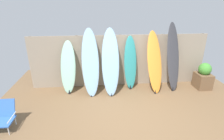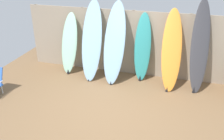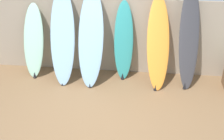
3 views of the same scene
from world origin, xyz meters
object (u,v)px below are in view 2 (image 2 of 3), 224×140
Objects in this scene: surfboard_orange_4 at (172,51)px; surfboard_charcoal_5 at (200,48)px; surfboard_skyblue_2 at (114,44)px; surfboard_skyblue_1 at (92,41)px; surfboard_teal_3 at (143,48)px; surfboard_seafoam_0 at (69,44)px.

surfboard_orange_4 is 0.88× the size of surfboard_charcoal_5.
surfboard_skyblue_1 is at bearing 177.40° from surfboard_skyblue_2.
surfboard_teal_3 is at bearing 9.77° from surfboard_skyblue_1.
surfboard_charcoal_5 reaches higher than surfboard_skyblue_2.
surfboard_teal_3 is at bearing 2.63° from surfboard_seafoam_0.
surfboard_orange_4 is at bearing -16.69° from surfboard_teal_3.
surfboard_orange_4 is (2.08, 0.00, -0.05)m from surfboard_skyblue_1.
surfboard_teal_3 is 1.42m from surfboard_charcoal_5.
surfboard_skyblue_2 is at bearing -159.68° from surfboard_teal_3.
surfboard_orange_4 reaches higher than surfboard_teal_3.
surfboard_orange_4 is (1.45, 0.03, -0.06)m from surfboard_skyblue_2.
surfboard_skyblue_1 is at bearing -179.93° from surfboard_orange_4.
surfboard_skyblue_1 is 1.15× the size of surfboard_teal_3.
surfboard_skyblue_2 is 2.10m from surfboard_charcoal_5.
surfboard_orange_4 is 0.66m from surfboard_charcoal_5.
surfboard_seafoam_0 is 2.81m from surfboard_orange_4.
surfboard_charcoal_5 is (1.40, -0.15, 0.21)m from surfboard_teal_3.
surfboard_seafoam_0 is 0.82× the size of surfboard_skyblue_1.
surfboard_skyblue_1 reaches higher than surfboard_seafoam_0.
surfboard_seafoam_0 is 0.94× the size of surfboard_teal_3.
surfboard_charcoal_5 is at bearing -6.28° from surfboard_teal_3.
surfboard_skyblue_2 is at bearing -2.60° from surfboard_skyblue_1.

